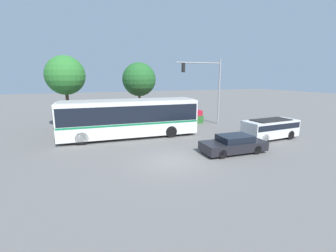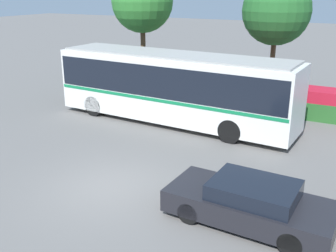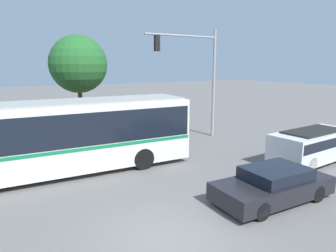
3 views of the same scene
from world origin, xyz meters
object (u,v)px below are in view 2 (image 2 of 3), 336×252
object	(u,v)px
street_tree_left	(142,2)
sedan_foreground	(250,203)
city_bus	(173,84)
street_tree_centre	(277,11)

from	to	relation	value
street_tree_left	sedan_foreground	bearing A→B (deg)	-48.50
city_bus	street_tree_left	xyz separation A→B (m)	(-4.94, 5.45, 3.39)
sedan_foreground	street_tree_left	size ratio (longest dim) A/B	0.63
city_bus	street_tree_centre	size ratio (longest dim) A/B	1.72
city_bus	street_tree_left	size ratio (longest dim) A/B	1.63
sedan_foreground	street_tree_centre	size ratio (longest dim) A/B	0.66
street_tree_left	street_tree_centre	world-z (taller)	street_tree_left
street_tree_left	street_tree_centre	distance (m)	7.87
street_tree_centre	city_bus	bearing A→B (deg)	-110.77
city_bus	street_tree_left	world-z (taller)	street_tree_left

